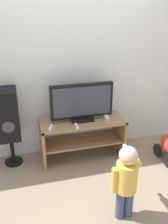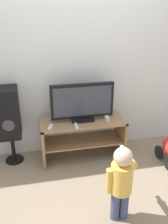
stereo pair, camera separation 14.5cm
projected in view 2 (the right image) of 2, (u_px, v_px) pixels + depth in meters
The scene contains 9 objects.
ground_plane at pixel (86, 165), 3.33m from camera, with size 16.00×16.00×0.00m, color gray.
wall_back at pixel (78, 60), 3.26m from camera, with size 10.00×0.06×2.60m.
tv_stand at pixel (83, 133), 3.38m from camera, with size 1.12×0.44×0.56m.
television at pixel (82, 103), 3.21m from camera, with size 0.82×0.20×0.50m.
game_console at pixel (106, 117), 3.34m from camera, with size 0.05×0.17×0.05m.
remote_primary at pixel (51, 127), 3.11m from camera, with size 0.07×0.13×0.03m.
remote_secondary at pixel (76, 126), 3.13m from camera, with size 0.03×0.13×0.03m.
child at pixel (121, 178), 2.34m from camera, with size 0.31×0.46×0.82m.
speaker_tower at pixel (9, 114), 3.14m from camera, with size 0.27×0.33×1.04m.
Camera 2 is at (-0.60, -2.68, 2.00)m, focal length 40.00 mm.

